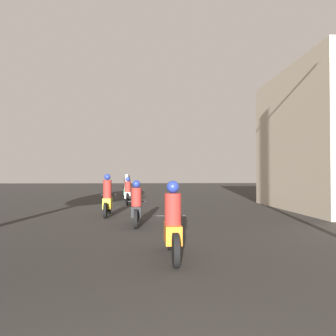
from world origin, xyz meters
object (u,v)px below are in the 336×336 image
motorcycle_black (136,207)px  motorcycle_yellow (107,199)px  motorcycle_orange (173,227)px  motorcycle_red (128,187)px  motorcycle_green (127,190)px  motorcycle_white (128,193)px

motorcycle_black → motorcycle_yellow: motorcycle_yellow is taller
motorcycle_orange → motorcycle_yellow: motorcycle_yellow is taller
motorcycle_red → motorcycle_black: bearing=-85.4°
motorcycle_orange → motorcycle_red: 19.13m
motorcycle_orange → motorcycle_black: (-0.82, 4.07, -0.03)m
motorcycle_yellow → motorcycle_green: bearing=78.7°
motorcycle_green → motorcycle_red: size_ratio=1.09×
motorcycle_orange → motorcycle_green: 14.06m
motorcycle_black → motorcycle_yellow: size_ratio=0.99×
motorcycle_green → motorcycle_yellow: bearing=-96.3°
motorcycle_orange → motorcycle_white: bearing=95.1°
motorcycle_orange → motorcycle_white: (-1.51, 11.62, -0.01)m
motorcycle_yellow → motorcycle_orange: bearing=-81.9°
motorcycle_white → motorcycle_red: (-0.40, 7.41, 0.05)m
motorcycle_white → motorcycle_red: size_ratio=1.04×
motorcycle_black → motorcycle_red: 15.00m
motorcycle_green → motorcycle_white: bearing=-89.1°
motorcycle_orange → motorcycle_black: 4.15m
motorcycle_orange → motorcycle_white: motorcycle_orange is taller
motorcycle_white → motorcycle_red: 7.42m
motorcycle_orange → motorcycle_black: bearing=99.1°
motorcycle_yellow → motorcycle_green: 7.50m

